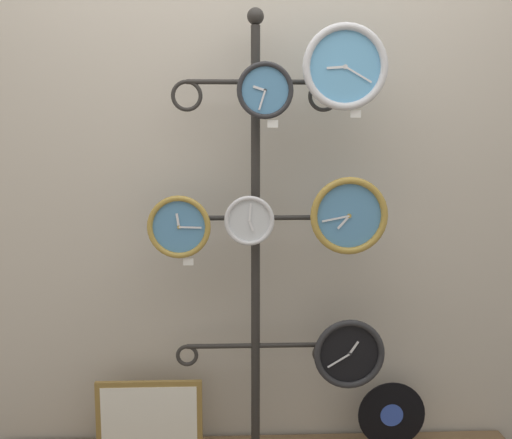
{
  "coord_description": "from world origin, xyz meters",
  "views": [
    {
      "loc": [
        -0.09,
        -1.96,
        1.37
      ],
      "look_at": [
        0.0,
        0.36,
        1.05
      ],
      "focal_mm": 42.0,
      "sensor_mm": 36.0,
      "label": 1
    }
  ],
  "objects_px": {
    "clock_top_right": "(345,67)",
    "clock_middle_center": "(249,221)",
    "clock_middle_right": "(349,216)",
    "clock_bottom_right": "(349,354)",
    "clock_top_center": "(265,91)",
    "picture_frame": "(149,418)",
    "display_stand": "(256,327)",
    "vinyl_record": "(392,415)",
    "clock_middle_left": "(179,227)"
  },
  "relations": [
    {
      "from": "display_stand",
      "to": "clock_middle_center",
      "type": "height_order",
      "value": "display_stand"
    },
    {
      "from": "picture_frame",
      "to": "clock_top_center",
      "type": "bearing_deg",
      "value": -10.14
    },
    {
      "from": "clock_top_center",
      "to": "clock_middle_left",
      "type": "height_order",
      "value": "clock_top_center"
    },
    {
      "from": "display_stand",
      "to": "clock_middle_right",
      "type": "relative_size",
      "value": 6.18
    },
    {
      "from": "clock_middle_right",
      "to": "clock_bottom_right",
      "type": "distance_m",
      "value": 0.56
    },
    {
      "from": "clock_top_center",
      "to": "clock_middle_right",
      "type": "xyz_separation_m",
      "value": [
        0.32,
        0.0,
        -0.47
      ]
    },
    {
      "from": "clock_bottom_right",
      "to": "vinyl_record",
      "type": "bearing_deg",
      "value": 25.38
    },
    {
      "from": "clock_middle_right",
      "to": "picture_frame",
      "type": "height_order",
      "value": "clock_middle_right"
    },
    {
      "from": "vinyl_record",
      "to": "clock_middle_right",
      "type": "bearing_deg",
      "value": -154.73
    },
    {
      "from": "clock_middle_left",
      "to": "clock_bottom_right",
      "type": "xyz_separation_m",
      "value": [
        0.67,
        -0.01,
        -0.52
      ]
    },
    {
      "from": "clock_middle_right",
      "to": "clock_bottom_right",
      "type": "bearing_deg",
      "value": 23.65
    },
    {
      "from": "clock_bottom_right",
      "to": "picture_frame",
      "type": "xyz_separation_m",
      "value": [
        -0.81,
        0.08,
        -0.3
      ]
    },
    {
      "from": "clock_top_center",
      "to": "clock_middle_center",
      "type": "height_order",
      "value": "clock_top_center"
    },
    {
      "from": "picture_frame",
      "to": "clock_middle_right",
      "type": "bearing_deg",
      "value": -5.97
    },
    {
      "from": "clock_middle_left",
      "to": "vinyl_record",
      "type": "height_order",
      "value": "clock_middle_left"
    },
    {
      "from": "clock_top_right",
      "to": "clock_bottom_right",
      "type": "xyz_separation_m",
      "value": [
        0.04,
        0.0,
        -1.12
      ]
    },
    {
      "from": "picture_frame",
      "to": "clock_top_right",
      "type": "bearing_deg",
      "value": -6.05
    },
    {
      "from": "clock_middle_left",
      "to": "clock_middle_center",
      "type": "xyz_separation_m",
      "value": [
        0.27,
        0.01,
        0.02
      ]
    },
    {
      "from": "clock_middle_right",
      "to": "vinyl_record",
      "type": "height_order",
      "value": "clock_middle_right"
    },
    {
      "from": "clock_middle_left",
      "to": "clock_middle_right",
      "type": "distance_m",
      "value": 0.66
    },
    {
      "from": "clock_top_center",
      "to": "clock_middle_center",
      "type": "bearing_deg",
      "value": 158.88
    },
    {
      "from": "vinyl_record",
      "to": "clock_middle_center",
      "type": "bearing_deg",
      "value": -172.21
    },
    {
      "from": "clock_top_right",
      "to": "clock_middle_left",
      "type": "relative_size",
      "value": 1.32
    },
    {
      "from": "clock_middle_right",
      "to": "clock_middle_left",
      "type": "bearing_deg",
      "value": 178.79
    },
    {
      "from": "display_stand",
      "to": "clock_bottom_right",
      "type": "xyz_separation_m",
      "value": [
        0.37,
        -0.1,
        -0.08
      ]
    },
    {
      "from": "vinyl_record",
      "to": "display_stand",
      "type": "bearing_deg",
      "value": 179.93
    },
    {
      "from": "clock_middle_right",
      "to": "vinyl_record",
      "type": "bearing_deg",
      "value": 25.27
    },
    {
      "from": "clock_top_right",
      "to": "clock_bottom_right",
      "type": "distance_m",
      "value": 1.12
    },
    {
      "from": "clock_middle_left",
      "to": "picture_frame",
      "type": "distance_m",
      "value": 0.83
    },
    {
      "from": "clock_middle_right",
      "to": "clock_bottom_right",
      "type": "relative_size",
      "value": 1.06
    },
    {
      "from": "display_stand",
      "to": "picture_frame",
      "type": "distance_m",
      "value": 0.58
    },
    {
      "from": "clock_top_right",
      "to": "picture_frame",
      "type": "height_order",
      "value": "clock_top_right"
    },
    {
      "from": "clock_top_center",
      "to": "clock_middle_right",
      "type": "distance_m",
      "value": 0.57
    },
    {
      "from": "clock_middle_left",
      "to": "vinyl_record",
      "type": "xyz_separation_m",
      "value": [
        0.88,
        0.09,
        -0.83
      ]
    },
    {
      "from": "clock_middle_left",
      "to": "vinyl_record",
      "type": "relative_size",
      "value": 0.85
    },
    {
      "from": "clock_middle_left",
      "to": "picture_frame",
      "type": "bearing_deg",
      "value": 154.02
    },
    {
      "from": "clock_bottom_right",
      "to": "picture_frame",
      "type": "distance_m",
      "value": 0.87
    },
    {
      "from": "clock_top_center",
      "to": "clock_middle_right",
      "type": "height_order",
      "value": "clock_top_center"
    },
    {
      "from": "clock_top_right",
      "to": "display_stand",
      "type": "bearing_deg",
      "value": 162.6
    },
    {
      "from": "clock_top_center",
      "to": "picture_frame",
      "type": "bearing_deg",
      "value": 169.86
    },
    {
      "from": "clock_middle_center",
      "to": "picture_frame",
      "type": "height_order",
      "value": "clock_middle_center"
    },
    {
      "from": "clock_top_center",
      "to": "clock_middle_center",
      "type": "xyz_separation_m",
      "value": [
        -0.06,
        0.02,
        -0.49
      ]
    },
    {
      "from": "clock_top_center",
      "to": "picture_frame",
      "type": "distance_m",
      "value": 1.41
    },
    {
      "from": "clock_top_right",
      "to": "clock_middle_center",
      "type": "bearing_deg",
      "value": 176.81
    },
    {
      "from": "clock_middle_center",
      "to": "clock_bottom_right",
      "type": "xyz_separation_m",
      "value": [
        0.4,
        -0.02,
        -0.54
      ]
    },
    {
      "from": "clock_middle_left",
      "to": "clock_bottom_right",
      "type": "relative_size",
      "value": 0.86
    },
    {
      "from": "clock_middle_right",
      "to": "vinyl_record",
      "type": "xyz_separation_m",
      "value": [
        0.22,
        0.1,
        -0.87
      ]
    },
    {
      "from": "clock_top_center",
      "to": "clock_top_right",
      "type": "distance_m",
      "value": 0.31
    },
    {
      "from": "clock_top_right",
      "to": "clock_top_center",
      "type": "bearing_deg",
      "value": -179.47
    },
    {
      "from": "clock_middle_center",
      "to": "clock_bottom_right",
      "type": "bearing_deg",
      "value": -2.26
    }
  ]
}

